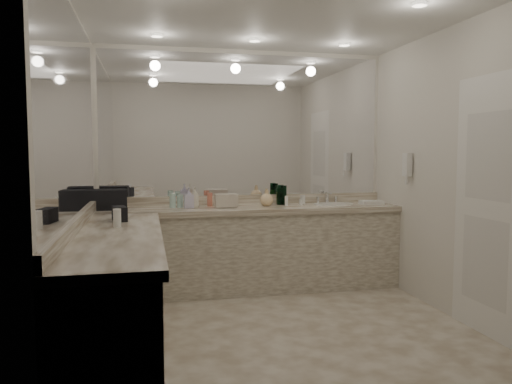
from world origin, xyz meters
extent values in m
plane|color=beige|center=(0.00, 0.00, 0.00)|extent=(3.20, 3.20, 0.00)
plane|color=white|center=(0.00, 0.00, 2.60)|extent=(3.20, 3.20, 0.00)
cube|color=silver|center=(0.00, 1.50, 1.30)|extent=(3.20, 0.02, 2.60)
cube|color=silver|center=(-1.60, 0.00, 1.30)|extent=(0.02, 3.00, 2.60)
cube|color=silver|center=(1.60, 0.00, 1.30)|extent=(0.02, 3.00, 2.60)
cube|color=beige|center=(0.00, 1.20, 0.42)|extent=(3.20, 0.60, 0.84)
cube|color=beige|center=(0.00, 1.19, 0.87)|extent=(3.20, 0.64, 0.06)
cube|color=beige|center=(-1.30, -0.30, 0.42)|extent=(0.60, 2.40, 0.84)
cube|color=beige|center=(-1.29, -0.30, 0.87)|extent=(0.64, 2.42, 0.06)
cube|color=beige|center=(0.00, 1.48, 0.95)|extent=(3.20, 0.04, 0.10)
cube|color=beige|center=(-1.58, 0.00, 0.95)|extent=(0.04, 3.00, 0.10)
cube|color=white|center=(0.00, 1.49, 1.77)|extent=(3.12, 0.01, 1.55)
cube|color=white|center=(-1.59, 0.00, 1.77)|extent=(0.01, 2.92, 1.55)
cylinder|color=white|center=(0.95, 1.20, 0.90)|extent=(0.44, 0.44, 0.03)
cube|color=silver|center=(0.95, 1.41, 0.97)|extent=(0.24, 0.16, 0.14)
cube|color=white|center=(1.56, 0.70, 1.35)|extent=(0.06, 0.10, 0.24)
cube|color=white|center=(1.59, -0.50, 1.05)|extent=(0.02, 0.82, 2.10)
cube|color=black|center=(-1.45, 1.25, 1.00)|extent=(0.37, 0.25, 0.21)
cube|color=black|center=(-1.30, 0.38, 0.96)|extent=(0.14, 0.24, 0.12)
cube|color=beige|center=(-0.26, 1.16, 0.97)|extent=(0.24, 0.16, 0.14)
cube|color=white|center=(1.37, 1.13, 0.92)|extent=(0.25, 0.17, 0.04)
cylinder|color=white|center=(-1.30, 0.02, 0.97)|extent=(0.06, 0.06, 0.14)
imported|color=silver|center=(-0.58, 1.20, 1.01)|extent=(0.09, 0.09, 0.22)
imported|color=silver|center=(-0.65, 1.20, 1.01)|extent=(0.10, 0.10, 0.21)
imported|color=beige|center=(0.19, 1.23, 0.99)|extent=(0.16, 0.16, 0.19)
cylinder|color=#0C4724|center=(0.41, 1.30, 1.01)|extent=(0.06, 0.06, 0.21)
cylinder|color=#0C4724|center=(0.37, 1.34, 1.00)|extent=(0.07, 0.07, 0.19)
cylinder|color=#0C4724|center=(0.40, 1.31, 1.01)|extent=(0.07, 0.07, 0.21)
cylinder|color=#0C4724|center=(0.37, 1.32, 1.01)|extent=(0.07, 0.07, 0.22)
cylinder|color=silver|center=(-0.73, 1.28, 0.97)|extent=(0.06, 0.06, 0.14)
cylinder|color=#F2D84C|center=(0.36, 1.35, 0.97)|extent=(0.04, 0.04, 0.14)
cylinder|color=white|center=(0.64, 1.34, 0.95)|extent=(0.06, 0.06, 0.10)
cylinder|color=#E57F66|center=(-0.41, 1.34, 0.97)|extent=(0.06, 0.06, 0.14)
cylinder|color=white|center=(0.58, 1.22, 0.93)|extent=(0.04, 0.04, 0.07)
cylinder|color=silver|center=(-0.81, 1.27, 0.97)|extent=(0.06, 0.06, 0.15)
cylinder|color=white|center=(0.41, 1.20, 0.95)|extent=(0.04, 0.04, 0.11)
camera|label=1|loc=(-1.07, -3.98, 1.49)|focal=35.00mm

